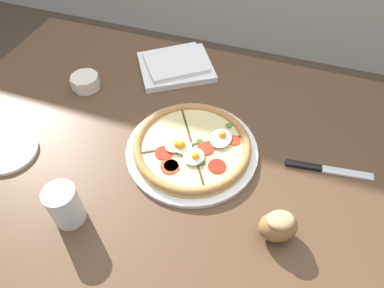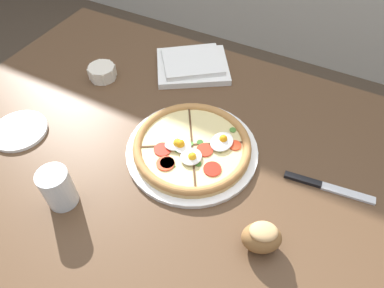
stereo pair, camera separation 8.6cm
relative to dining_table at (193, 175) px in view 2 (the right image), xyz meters
The scene contains 9 objects.
ground_plane 0.65m from the dining_table, ahead, with size 12.00×12.00×0.00m, color brown.
dining_table is the anchor object (origin of this frame).
pizza 0.11m from the dining_table, 123.65° to the left, with size 0.34×0.34×0.05m.
ramekin_bowl 0.44m from the dining_table, 159.48° to the left, with size 0.09×0.09×0.04m.
napkin_folded 0.38m from the dining_table, 117.68° to the left, with size 0.29×0.28×0.04m.
bread_piece_near 0.31m from the dining_table, 32.25° to the right, with size 0.10×0.09×0.07m.
knife_main 0.35m from the dining_table, 10.61° to the left, with size 0.21×0.04×0.01m.
water_glass 0.35m from the dining_table, 128.53° to the right, with size 0.07×0.07×0.10m.
side_saucer 0.49m from the dining_table, 162.30° to the right, with size 0.15×0.15×0.01m.
Camera 2 is at (0.25, -0.48, 1.42)m, focal length 32.00 mm.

